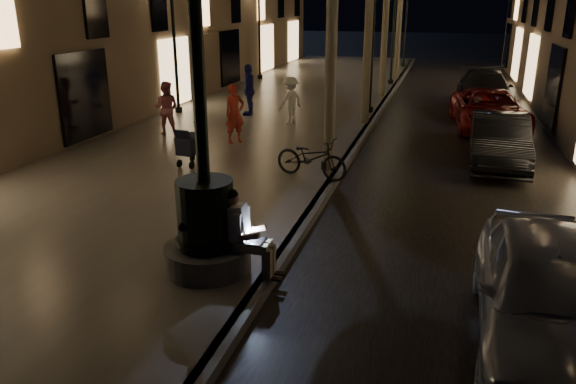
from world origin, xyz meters
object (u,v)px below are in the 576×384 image
(car_front, at_px, (550,293))
(pedestrian_red, at_px, (235,114))
(car_rear, at_px, (484,90))
(pedestrian_pink, at_px, (166,108))
(car_third, at_px, (489,110))
(pedestrian_white, at_px, (290,100))
(lamp_curb_d, at_px, (406,17))
(stroller, at_px, (191,144))
(lamp_curb_a, at_px, (329,48))
(lamp_left_b, at_px, (174,31))
(fountain_lamppost, at_px, (205,210))
(car_second, at_px, (499,141))
(bicycle, at_px, (311,158))
(lamp_curb_b, at_px, (373,31))
(lamp_curb_c, at_px, (394,22))
(seated_man_laptop, at_px, (243,230))
(pedestrian_blue, at_px, (249,90))
(lamp_left_c, at_px, (259,21))

(car_front, distance_m, pedestrian_red, 11.41)
(car_rear, bearing_deg, pedestrian_pink, -139.96)
(car_third, height_order, pedestrian_white, pedestrian_white)
(lamp_curb_d, xyz_separation_m, pedestrian_white, (-2.37, -18.90, -2.22))
(pedestrian_red, distance_m, pedestrian_pink, 2.56)
(car_third, bearing_deg, car_front, -95.67)
(stroller, bearing_deg, pedestrian_red, 92.48)
(lamp_curb_a, relative_size, lamp_left_b, 1.00)
(fountain_lamppost, bearing_deg, car_front, -5.71)
(lamp_curb_a, distance_m, car_rear, 12.07)
(car_second, bearing_deg, pedestrian_red, -176.87)
(lamp_left_b, xyz_separation_m, car_front, (11.40, -12.50, -2.47))
(car_third, xyz_separation_m, pedestrian_red, (-7.56, -4.86, 0.40))
(lamp_curb_d, bearing_deg, fountain_lamppost, -91.34)
(bicycle, bearing_deg, lamp_curb_b, 13.67)
(car_third, bearing_deg, bicycle, -126.16)
(pedestrian_pink, bearing_deg, lamp_curb_b, -145.74)
(lamp_left_b, bearing_deg, lamp_curb_c, 54.63)
(car_rear, bearing_deg, car_second, -90.02)
(lamp_left_b, bearing_deg, stroller, -61.32)
(seated_man_laptop, distance_m, lamp_curb_b, 14.19)
(pedestrian_red, bearing_deg, car_second, -48.35)
(lamp_left_b, relative_size, pedestrian_blue, 2.56)
(seated_man_laptop, relative_size, car_third, 0.29)
(lamp_curb_a, xyz_separation_m, car_rear, (4.30, 11.00, -2.47))
(fountain_lamppost, height_order, lamp_left_b, fountain_lamppost)
(lamp_curb_b, height_order, bicycle, lamp_curb_b)
(lamp_curb_d, height_order, bicycle, lamp_curb_d)
(lamp_curb_a, distance_m, pedestrian_white, 6.05)
(car_second, distance_m, pedestrian_pink, 10.09)
(car_front, bearing_deg, car_second, 91.41)
(seated_man_laptop, relative_size, lamp_left_b, 0.29)
(fountain_lamppost, height_order, lamp_curb_b, fountain_lamppost)
(car_third, bearing_deg, lamp_curb_d, 98.44)
(lamp_left_b, distance_m, pedestrian_pink, 4.32)
(car_second, xyz_separation_m, pedestrian_pink, (-10.08, 0.23, 0.35))
(car_front, bearing_deg, fountain_lamppost, 175.70)
(car_second, relative_size, pedestrian_blue, 2.24)
(pedestrian_blue, xyz_separation_m, bicycle, (4.07, -7.01, -0.44))
(pedestrian_blue, bearing_deg, stroller, -0.31)
(pedestrian_red, bearing_deg, car_third, -17.62)
(car_front, height_order, pedestrian_white, pedestrian_white)
(pedestrian_blue, bearing_deg, pedestrian_white, 52.47)
(lamp_curb_a, relative_size, car_front, 1.08)
(lamp_left_c, distance_m, bicycle, 18.31)
(lamp_curb_b, height_order, pedestrian_white, lamp_curb_b)
(lamp_curb_a, bearing_deg, pedestrian_white, 114.96)
(car_third, distance_m, bicycle, 8.91)
(lamp_curb_a, relative_size, lamp_curb_c, 1.00)
(lamp_curb_d, relative_size, car_front, 1.08)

